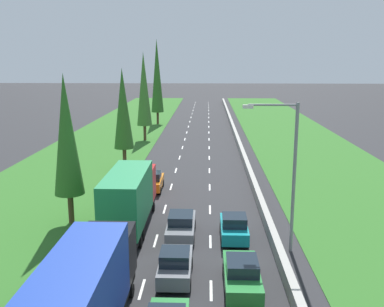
{
  "coord_description": "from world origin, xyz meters",
  "views": [
    {
      "loc": [
        1.5,
        1.05,
        11.4
      ],
      "look_at": [
        -0.22,
        49.19,
        0.91
      ],
      "focal_mm": 40.78,
      "sensor_mm": 36.0,
      "label": 1
    }
  ],
  "objects": [
    {
      "name": "ground_plane",
      "position": [
        0.0,
        60.0,
        0.0
      ],
      "size": [
        300.0,
        300.0,
        0.0
      ],
      "primitive_type": "plane",
      "color": "#28282B",
      "rests_on": "ground"
    },
    {
      "name": "poplar_tree_fourth",
      "position": [
        -7.38,
        61.93,
        7.25
      ],
      "size": [
        2.11,
        2.11,
        12.4
      ],
      "color": "#4C3823",
      "rests_on": "ground"
    },
    {
      "name": "grass_verge_left",
      "position": [
        -12.65,
        60.0,
        0.02
      ],
      "size": [
        14.0,
        140.0,
        0.04
      ],
      "primitive_type": "cube",
      "color": "#2D6623",
      "rests_on": "ground"
    },
    {
      "name": "median_barrier",
      "position": [
        5.7,
        60.0,
        0.42
      ],
      "size": [
        0.44,
        120.0,
        0.85
      ],
      "primitive_type": "cube",
      "color": "#9E9B93",
      "rests_on": "ground"
    },
    {
      "name": "grey_hatchback_centre_lane",
      "position": [
        -0.12,
        22.07,
        0.84
      ],
      "size": [
        1.74,
        3.9,
        1.72
      ],
      "color": "slate",
      "rests_on": "ground"
    },
    {
      "name": "green_box_truck_left_lane",
      "position": [
        -3.72,
        29.05,
        2.18
      ],
      "size": [
        2.46,
        9.4,
        4.18
      ],
      "color": "black",
      "rests_on": "ground"
    },
    {
      "name": "orange_hatchback_left_lane",
      "position": [
        -3.31,
        37.88,
        0.84
      ],
      "size": [
        1.74,
        3.9,
        1.72
      ],
      "color": "orange",
      "rests_on": "ground"
    },
    {
      "name": "green_sedan_right_lane",
      "position": [
        3.29,
        21.23,
        0.81
      ],
      "size": [
        1.82,
        4.5,
        1.64
      ],
      "color": "#237A33",
      "rests_on": "ground"
    },
    {
      "name": "poplar_tree_third",
      "position": [
        -7.24,
        45.73,
        6.32
      ],
      "size": [
        2.06,
        2.06,
        10.54
      ],
      "color": "#4C3823",
      "rests_on": "ground"
    },
    {
      "name": "grey_sedan_centre_lane",
      "position": [
        -0.16,
        27.69,
        0.81
      ],
      "size": [
        1.82,
        4.5,
        1.64
      ],
      "color": "slate",
      "rests_on": "ground"
    },
    {
      "name": "street_light_mast",
      "position": [
        6.25,
        25.81,
        5.23
      ],
      "size": [
        3.2,
        0.28,
        9.0
      ],
      "color": "gray",
      "rests_on": "ground"
    },
    {
      "name": "grass_verge_right",
      "position": [
        14.35,
        60.0,
        0.02
      ],
      "size": [
        14.0,
        140.0,
        0.04
      ],
      "primitive_type": "cube",
      "color": "#2D6623",
      "rests_on": "ground"
    },
    {
      "name": "lane_markings",
      "position": [
        0.0,
        60.0,
        0.01
      ],
      "size": [
        3.64,
        116.0,
        0.01
      ],
      "color": "white",
      "rests_on": "ground"
    },
    {
      "name": "blue_box_truck_left_lane",
      "position": [
        -3.28,
        16.79,
        2.18
      ],
      "size": [
        2.46,
        9.4,
        4.18
      ],
      "color": "black",
      "rests_on": "ground"
    },
    {
      "name": "poplar_tree_fifth",
      "position": [
        -7.33,
        77.7,
        8.46
      ],
      "size": [
        2.17,
        2.17,
        14.81
      ],
      "color": "#4C3823",
      "rests_on": "ground"
    },
    {
      "name": "teal_hatchback_right_lane",
      "position": [
        3.25,
        27.37,
        0.84
      ],
      "size": [
        1.74,
        3.9,
        1.72
      ],
      "color": "teal",
      "rests_on": "ground"
    },
    {
      "name": "poplar_tree_second",
      "position": [
        -8.05,
        29.83,
        6.31
      ],
      "size": [
        2.06,
        2.06,
        10.52
      ],
      "color": "#4C3823",
      "rests_on": "ground"
    }
  ]
}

